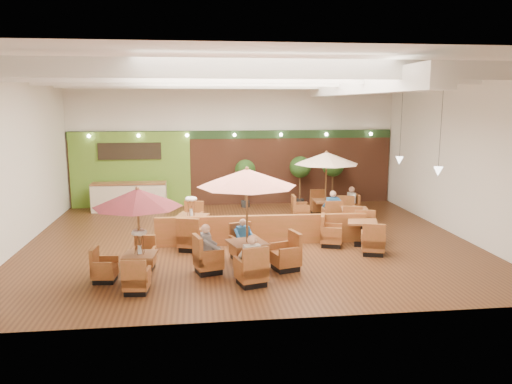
{
  "coord_description": "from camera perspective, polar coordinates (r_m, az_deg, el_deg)",
  "views": [
    {
      "loc": [
        -1.61,
        -15.52,
        4.37
      ],
      "look_at": [
        0.3,
        0.5,
        1.5
      ],
      "focal_mm": 35.0,
      "sensor_mm": 36.0,
      "label": 1
    }
  ],
  "objects": [
    {
      "name": "diner_4",
      "position": [
        19.34,
        10.7,
        -0.85
      ],
      "size": [
        0.31,
        0.39,
        0.8
      ],
      "rotation": [
        0.0,
        0.0,
        1.59
      ],
      "color": "white",
      "rests_on": "ground"
    },
    {
      "name": "service_counter",
      "position": [
        21.15,
        -14.27,
        -0.54
      ],
      "size": [
        3.0,
        0.75,
        1.18
      ],
      "color": "beige",
      "rests_on": "ground"
    },
    {
      "name": "topiary_0",
      "position": [
        21.11,
        -1.24,
        2.33
      ],
      "size": [
        0.88,
        0.88,
        2.04
      ],
      "color": "black",
      "rests_on": "ground"
    },
    {
      "name": "diner_3",
      "position": [
        18.16,
        8.71,
        -1.46
      ],
      "size": [
        0.42,
        0.35,
        0.83
      ],
      "rotation": [
        0.0,
        0.0,
        0.1
      ],
      "color": "#2766AA",
      "rests_on": "ground"
    },
    {
      "name": "table_1",
      "position": [
        12.85,
        -1.04,
        -1.07
      ],
      "size": [
        2.86,
        2.86,
        2.79
      ],
      "rotation": [
        0.0,
        0.0,
        0.28
      ],
      "color": "brown",
      "rests_on": "ground"
    },
    {
      "name": "table_5",
      "position": [
        17.68,
        11.16,
        -3.14
      ],
      "size": [
        1.06,
        2.77,
        1.0
      ],
      "rotation": [
        0.0,
        0.0,
        -0.21
      ],
      "color": "brown",
      "rests_on": "ground"
    },
    {
      "name": "booth_divider",
      "position": [
        15.69,
        0.72,
        -4.33
      ],
      "size": [
        6.67,
        0.31,
        0.92
      ],
      "primitive_type": "cube",
      "rotation": [
        0.0,
        0.0,
        -0.02
      ],
      "color": "brown",
      "rests_on": "ground"
    },
    {
      "name": "diner_2",
      "position": [
        13.05,
        -5.51,
        -5.94
      ],
      "size": [
        0.36,
        0.43,
        0.85
      ],
      "rotation": [
        0.0,
        0.0,
        4.82
      ],
      "color": "slate",
      "rests_on": "ground"
    },
    {
      "name": "table_3",
      "position": [
        16.16,
        -7.38,
        -3.83
      ],
      "size": [
        1.18,
        2.97,
        1.61
      ],
      "rotation": [
        0.0,
        0.0,
        -0.31
      ],
      "color": "brown",
      "rests_on": "ground"
    },
    {
      "name": "table_0",
      "position": [
        12.57,
        -13.55,
        -2.41
      ],
      "size": [
        2.28,
        2.36,
        2.39
      ],
      "rotation": [
        0.0,
        0.0,
        -0.09
      ],
      "color": "brown",
      "rests_on": "ground"
    },
    {
      "name": "table_4",
      "position": [
        15.85,
        11.02,
        -4.73
      ],
      "size": [
        1.93,
        2.77,
        0.98
      ],
      "rotation": [
        0.0,
        0.0,
        -0.29
      ],
      "color": "brown",
      "rests_on": "ground"
    },
    {
      "name": "topiary_1",
      "position": [
        21.45,
        5.08,
        2.63
      ],
      "size": [
        0.92,
        0.92,
        2.15
      ],
      "color": "black",
      "rests_on": "ground"
    },
    {
      "name": "table_2",
      "position": [
        18.91,
        8.02,
        2.17
      ],
      "size": [
        2.58,
        2.58,
        2.64
      ],
      "rotation": [
        0.0,
        0.0,
        -0.04
      ],
      "color": "brown",
      "rests_on": "ground"
    },
    {
      "name": "diner_0",
      "position": [
        12.14,
        -0.53,
        -7.21
      ],
      "size": [
        0.42,
        0.36,
        0.81
      ],
      "rotation": [
        0.0,
        0.0,
        0.17
      ],
      "color": "white",
      "rests_on": "ground"
    },
    {
      "name": "room",
      "position": [
        16.85,
        -0.47,
        7.57
      ],
      "size": [
        14.04,
        14.0,
        5.52
      ],
      "color": "#381E0F",
      "rests_on": "ground"
    },
    {
      "name": "diner_1",
      "position": [
        14.1,
        -1.44,
        -4.9
      ],
      "size": [
        0.39,
        0.35,
        0.71
      ],
      "rotation": [
        0.0,
        0.0,
        3.44
      ],
      "color": "#2766AA",
      "rests_on": "ground"
    },
    {
      "name": "topiary_2",
      "position": [
        21.79,
        8.79,
        2.76
      ],
      "size": [
        0.95,
        0.95,
        2.2
      ],
      "color": "black",
      "rests_on": "ground"
    }
  ]
}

